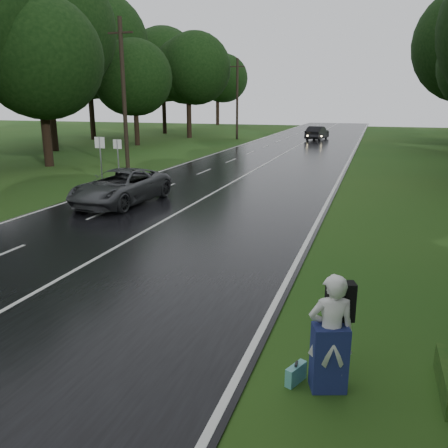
# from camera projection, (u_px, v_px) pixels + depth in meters

# --- Properties ---
(ground) EXTENTS (160.00, 160.00, 0.00)m
(ground) POSITION_uv_depth(u_px,v_px,m) (29.00, 297.00, 11.16)
(ground) COLOR #244614
(ground) RESTS_ON ground
(road) EXTENTS (12.00, 140.00, 0.04)m
(road) POSITION_uv_depth(u_px,v_px,m) (247.00, 174.00, 29.47)
(road) COLOR black
(road) RESTS_ON ground
(lane_center) EXTENTS (0.12, 140.00, 0.01)m
(lane_center) POSITION_uv_depth(u_px,v_px,m) (247.00, 174.00, 29.47)
(lane_center) COLOR silver
(lane_center) RESTS_ON road
(grey_car) EXTENTS (2.94, 5.74, 1.55)m
(grey_car) POSITION_uv_depth(u_px,v_px,m) (121.00, 187.00, 20.93)
(grey_car) COLOR #47494C
(grey_car) RESTS_ON road
(far_car) EXTENTS (2.39, 5.03, 1.59)m
(far_car) POSITION_uv_depth(u_px,v_px,m) (317.00, 133.00, 54.36)
(far_car) COLOR black
(far_car) RESTS_ON road
(hitchhiker) EXTENTS (0.86, 0.83, 2.04)m
(hitchhiker) POSITION_uv_depth(u_px,v_px,m) (331.00, 337.00, 7.41)
(hitchhiker) COLOR silver
(hitchhiker) RESTS_ON ground
(suitcase) EXTENTS (0.31, 0.48, 0.33)m
(suitcase) POSITION_uv_depth(u_px,v_px,m) (296.00, 374.00, 7.76)
(suitcase) COLOR teal
(suitcase) RESTS_ON ground
(utility_pole_mid) EXTENTS (1.80, 0.28, 9.82)m
(utility_pole_mid) POSITION_uv_depth(u_px,v_px,m) (128.00, 169.00, 31.70)
(utility_pole_mid) COLOR black
(utility_pole_mid) RESTS_ON ground
(utility_pole_far) EXTENTS (1.80, 0.28, 9.36)m
(utility_pole_far) POSITION_uv_depth(u_px,v_px,m) (237.00, 139.00, 55.79)
(utility_pole_far) COLOR black
(utility_pole_far) RESTS_ON ground
(road_sign_a) EXTENTS (0.63, 0.10, 2.63)m
(road_sign_a) POSITION_uv_depth(u_px,v_px,m) (102.00, 183.00, 26.54)
(road_sign_a) COLOR white
(road_sign_a) RESTS_ON ground
(road_sign_b) EXTENTS (0.56, 0.10, 2.34)m
(road_sign_b) POSITION_uv_depth(u_px,v_px,m) (119.00, 178.00, 28.25)
(road_sign_b) COLOR white
(road_sign_b) RESTS_ON ground
(tree_left_d) EXTENTS (8.27, 8.27, 12.93)m
(tree_left_d) POSITION_uv_depth(u_px,v_px,m) (50.00, 166.00, 33.18)
(tree_left_d) COLOR black
(tree_left_d) RESTS_ON ground
(tree_left_e) EXTENTS (7.61, 7.61, 11.90)m
(tree_left_e) POSITION_uv_depth(u_px,v_px,m) (138.00, 145.00, 48.43)
(tree_left_e) COLOR black
(tree_left_e) RESTS_ON ground
(tree_left_f) EXTENTS (9.72, 9.72, 15.19)m
(tree_left_f) POSITION_uv_depth(u_px,v_px,m) (189.00, 138.00, 57.96)
(tree_left_f) COLOR black
(tree_left_f) RESTS_ON ground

